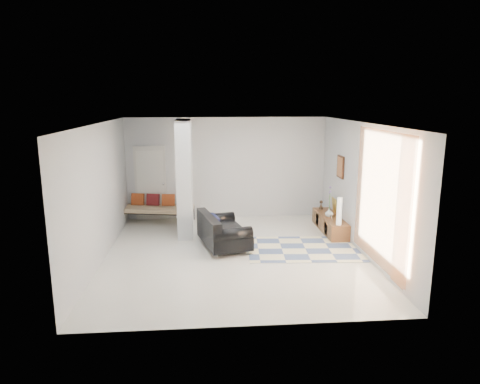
{
  "coord_description": "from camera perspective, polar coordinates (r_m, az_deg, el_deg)",
  "views": [
    {
      "loc": [
        -0.61,
        -8.71,
        3.28
      ],
      "look_at": [
        0.17,
        0.6,
        1.24
      ],
      "focal_mm": 32.0,
      "sensor_mm": 36.0,
      "label": 1
    }
  ],
  "objects": [
    {
      "name": "partition_column",
      "position": [
        10.49,
        -7.38,
        1.87
      ],
      "size": [
        0.35,
        1.2,
        2.8
      ],
      "primitive_type": "cube",
      "color": "#BABFC2",
      "rests_on": "floor"
    },
    {
      "name": "wall_left",
      "position": [
        9.16,
        -18.18,
        -0.16
      ],
      "size": [
        0.0,
        6.0,
        6.0
      ],
      "primitive_type": "plane",
      "rotation": [
        1.57,
        0.0,
        1.57
      ],
      "color": "#BCBEC1",
      "rests_on": "ground"
    },
    {
      "name": "cylinder_lamp",
      "position": [
        10.23,
        13.1,
        -2.51
      ],
      "size": [
        0.12,
        0.12,
        0.64
      ],
      "primitive_type": "cylinder",
      "color": "silver",
      "rests_on": "media_console"
    },
    {
      "name": "vase",
      "position": [
        10.91,
        11.8,
        -2.72
      ],
      "size": [
        0.21,
        0.21,
        0.21
      ],
      "primitive_type": "imported",
      "rotation": [
        0.0,
        0.0,
        0.05
      ],
      "color": "white",
      "rests_on": "media_console"
    },
    {
      "name": "daybed",
      "position": [
        11.77,
        -11.03,
        -2.04
      ],
      "size": [
        1.97,
        1.12,
        0.77
      ],
      "rotation": [
        0.0,
        0.0,
        -0.18
      ],
      "color": "black",
      "rests_on": "floor"
    },
    {
      "name": "curtain",
      "position": [
        8.44,
        18.21,
        -0.85
      ],
      "size": [
        0.0,
        2.55,
        2.55
      ],
      "primitive_type": "plane",
      "rotation": [
        1.57,
        0.0,
        1.57
      ],
      "color": "orange",
      "rests_on": "wall_right"
    },
    {
      "name": "ceiling",
      "position": [
        8.74,
        -0.79,
        9.15
      ],
      "size": [
        6.0,
        6.0,
        0.0
      ],
      "primitive_type": "plane",
      "rotation": [
        3.14,
        0.0,
        0.0
      ],
      "color": "white",
      "rests_on": "wall_back"
    },
    {
      "name": "wall_back",
      "position": [
        11.88,
        -1.78,
        3.18
      ],
      "size": [
        6.0,
        0.0,
        6.0
      ],
      "primitive_type": "plane",
      "rotation": [
        1.57,
        0.0,
        0.0
      ],
      "color": "#BCBEC1",
      "rests_on": "ground"
    },
    {
      "name": "wall_art",
      "position": [
        10.8,
        13.25,
        3.29
      ],
      "size": [
        0.04,
        0.45,
        0.55
      ],
      "primitive_type": "cube",
      "color": "#3A1D10",
      "rests_on": "wall_right"
    },
    {
      "name": "media_console",
      "position": [
        11.06,
        11.9,
        -4.13
      ],
      "size": [
        0.45,
        1.81,
        0.8
      ],
      "color": "brown",
      "rests_on": "floor"
    },
    {
      "name": "floor",
      "position": [
        9.33,
        -0.74,
        -8.29
      ],
      "size": [
        6.0,
        6.0,
        0.0
      ],
      "primitive_type": "plane",
      "color": "beige",
      "rests_on": "ground"
    },
    {
      "name": "wall_front",
      "position": [
        6.04,
        1.24,
        -5.82
      ],
      "size": [
        6.0,
        0.0,
        6.0
      ],
      "primitive_type": "plane",
      "rotation": [
        -1.57,
        0.0,
        0.0
      ],
      "color": "#BCBEC1",
      "rests_on": "ground"
    },
    {
      "name": "wall_right",
      "position": [
        9.52,
        15.98,
        0.43
      ],
      "size": [
        0.0,
        6.0,
        6.0
      ],
      "primitive_type": "plane",
      "rotation": [
        1.57,
        0.0,
        -1.57
      ],
      "color": "#BCBEC1",
      "rests_on": "ground"
    },
    {
      "name": "bronze_figurine",
      "position": [
        11.61,
        10.76,
        -1.69
      ],
      "size": [
        0.12,
        0.12,
        0.24
      ],
      "primitive_type": null,
      "rotation": [
        0.0,
        0.0,
        0.03
      ],
      "color": "black",
      "rests_on": "media_console"
    },
    {
      "name": "loveseat",
      "position": [
        9.67,
        -2.51,
        -5.32
      ],
      "size": [
        1.23,
        1.7,
        0.76
      ],
      "rotation": [
        0.0,
        0.0,
        0.24
      ],
      "color": "silver",
      "rests_on": "floor"
    },
    {
      "name": "hallway_door",
      "position": [
        11.98,
        -11.84,
        1.16
      ],
      "size": [
        0.85,
        0.06,
        2.04
      ],
      "primitive_type": "cube",
      "color": "beige",
      "rests_on": "floor"
    },
    {
      "name": "area_rug",
      "position": [
        9.75,
        8.69,
        -7.48
      ],
      "size": [
        2.66,
        1.87,
        0.01
      ],
      "primitive_type": "cube",
      "rotation": [
        0.0,
        0.0,
        -0.07
      ],
      "color": "beige",
      "rests_on": "floor"
    }
  ]
}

